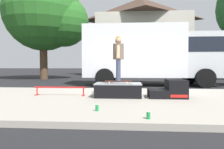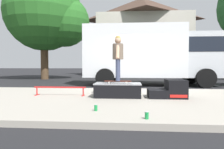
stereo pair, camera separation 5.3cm
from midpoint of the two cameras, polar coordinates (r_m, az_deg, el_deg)
ground_plane at (r=8.81m, az=8.15°, el=-4.28°), size 140.00×140.00×0.00m
sidewalk_slab at (r=5.84m, az=10.01°, el=-7.15°), size 50.00×5.00×0.12m
skate_box at (r=6.02m, az=1.87°, el=-4.18°), size 1.34×0.77×0.40m
kicker_ramp at (r=6.14m, az=16.00°, el=-4.17°), size 1.04×0.77×0.51m
grind_rail at (r=6.50m, az=-14.08°, el=-3.84°), size 1.62×0.28×0.27m
skateboard at (r=5.98m, az=1.92°, el=-1.88°), size 0.78×0.22×0.07m
skater_kid at (r=5.97m, az=1.93°, el=5.63°), size 0.32×0.67×1.31m
soda_can at (r=4.20m, az=-4.16°, el=-9.21°), size 0.07×0.07×0.13m
soda_can_b at (r=3.62m, az=10.06°, el=-11.14°), size 0.07×0.07×0.13m
box_truck at (r=11.02m, az=11.28°, el=5.91°), size 6.91×2.63×3.05m
street_tree_main at (r=16.65m, az=-17.21°, el=15.59°), size 6.28×5.71×7.86m
house_behind at (r=22.91m, az=8.43°, el=10.51°), size 9.54×8.22×8.40m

